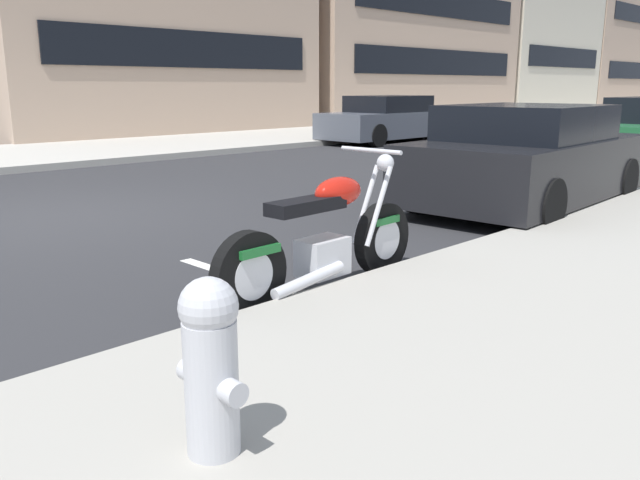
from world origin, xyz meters
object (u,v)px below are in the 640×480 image
at_px(parked_motorcycle, 325,241).
at_px(parked_car_at_intersection, 527,159).
at_px(car_opposite_curb, 390,120).
at_px(fire_hydrant, 211,362).

bearing_deg(parked_motorcycle, parked_car_at_intersection, 7.01).
distance_m(parked_motorcycle, car_opposite_curb, 14.35).
bearing_deg(car_opposite_curb, parked_motorcycle, 36.42).
height_order(parked_car_at_intersection, car_opposite_curb, parked_car_at_intersection).
bearing_deg(fire_hydrant, car_opposite_curb, 36.60).
relative_size(parked_motorcycle, car_opposite_curb, 0.46).
distance_m(parked_motorcycle, parked_car_at_intersection, 4.63).
bearing_deg(parked_car_at_intersection, car_opposite_curb, 45.83).
relative_size(parked_motorcycle, fire_hydrant, 2.87).
xyz_separation_m(parked_car_at_intersection, car_opposite_curb, (6.89, 7.94, -0.02)).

